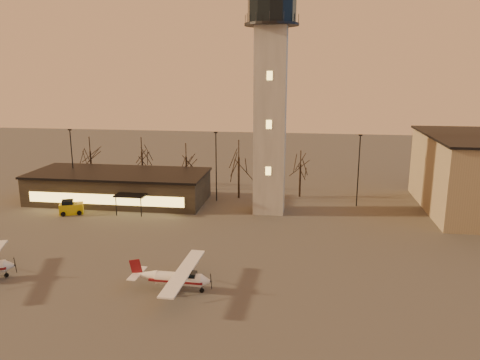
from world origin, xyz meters
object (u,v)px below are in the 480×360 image
object	(u,v)px
terminal	(119,186)
cessna_front	(180,281)
control_tower	(271,89)
service_cart	(71,209)

from	to	relation	value
terminal	cessna_front	xyz separation A→B (m)	(16.26, -26.47, -1.24)
terminal	cessna_front	world-z (taller)	terminal
control_tower	terminal	size ratio (longest dim) A/B	1.28
service_cart	control_tower	bearing A→B (deg)	-13.22
terminal	cessna_front	size ratio (longest dim) A/B	2.60
terminal	service_cart	bearing A→B (deg)	-119.73
terminal	cessna_front	distance (m)	31.09
control_tower	cessna_front	world-z (taller)	control_tower
cessna_front	service_cart	xyz separation A→B (m)	(-20.24, 19.51, -0.19)
control_tower	terminal	distance (m)	26.24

